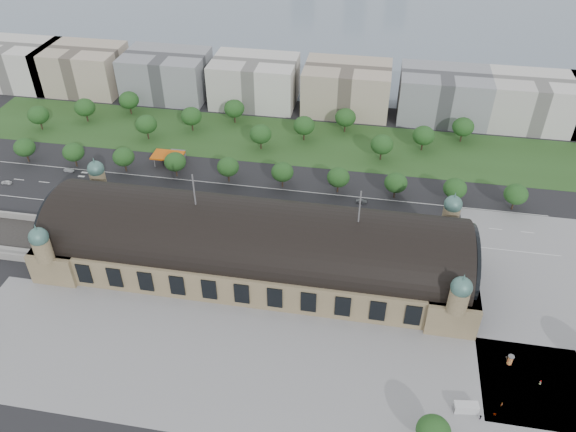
% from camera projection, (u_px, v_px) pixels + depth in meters
% --- Properties ---
extents(ground, '(900.00, 900.00, 0.00)m').
position_uv_depth(ground, '(256.00, 267.00, 202.49)').
color(ground, black).
rests_on(ground, ground).
extents(station, '(150.00, 48.40, 44.30)m').
position_uv_depth(station, '(255.00, 245.00, 196.30)').
color(station, '#8C7A57').
rests_on(station, ground).
extents(plaza_south, '(190.00, 48.00, 0.12)m').
position_uv_depth(plaza_south, '(257.00, 370.00, 166.51)').
color(plaza_south, gray).
rests_on(plaza_south, ground).
extents(plaza_east, '(56.00, 100.00, 0.12)m').
position_uv_depth(plaza_east, '(555.00, 303.00, 188.25)').
color(plaza_east, gray).
rests_on(plaza_east, ground).
extents(road_slab, '(260.00, 26.00, 0.10)m').
position_uv_depth(road_slab, '(229.00, 201.00, 235.13)').
color(road_slab, black).
rests_on(road_slab, ground).
extents(grass_belt, '(300.00, 45.00, 0.10)m').
position_uv_depth(grass_belt, '(267.00, 139.00, 277.68)').
color(grass_belt, '#28491D').
rests_on(grass_belt, ground).
extents(petrol_station, '(14.00, 13.00, 5.05)m').
position_uv_depth(petrol_station, '(173.00, 155.00, 259.49)').
color(petrol_station, '#C8530B').
rests_on(petrol_station, ground).
extents(lake, '(700.00, 320.00, 0.08)m').
position_uv_depth(lake, '(339.00, 13.00, 436.77)').
color(lake, slate).
rests_on(lake, ground).
extents(office_0, '(45.00, 32.00, 24.00)m').
position_uv_depth(office_0, '(18.00, 64.00, 323.32)').
color(office_0, silver).
rests_on(office_0, ground).
extents(office_1, '(45.00, 32.00, 24.00)m').
position_uv_depth(office_1, '(83.00, 69.00, 317.79)').
color(office_1, '#B3A28C').
rests_on(office_1, ground).
extents(office_2, '(45.00, 32.00, 24.00)m').
position_uv_depth(office_2, '(167.00, 75.00, 310.88)').
color(office_2, gray).
rests_on(office_2, ground).
extents(office_3, '(45.00, 32.00, 24.00)m').
position_uv_depth(office_3, '(255.00, 81.00, 303.97)').
color(office_3, silver).
rests_on(office_3, ground).
extents(office_4, '(45.00, 32.00, 24.00)m').
position_uv_depth(office_4, '(347.00, 88.00, 297.06)').
color(office_4, '#B3A28C').
rests_on(office_4, ground).
extents(office_5, '(45.00, 32.00, 24.00)m').
position_uv_depth(office_5, '(443.00, 95.00, 290.15)').
color(office_5, gray).
rests_on(office_5, ground).
extents(office_6, '(45.00, 32.00, 24.00)m').
position_uv_depth(office_6, '(534.00, 102.00, 283.92)').
color(office_6, silver).
rests_on(office_6, ground).
extents(tree_row_0, '(9.60, 9.60, 11.52)m').
position_uv_depth(tree_row_0, '(24.00, 147.00, 256.27)').
color(tree_row_0, '#2D2116').
rests_on(tree_row_0, ground).
extents(tree_row_1, '(9.60, 9.60, 11.52)m').
position_uv_depth(tree_row_1, '(73.00, 152.00, 252.95)').
color(tree_row_1, '#2D2116').
rests_on(tree_row_1, ground).
extents(tree_row_2, '(9.60, 9.60, 11.52)m').
position_uv_depth(tree_row_2, '(124.00, 157.00, 249.64)').
color(tree_row_2, '#2D2116').
rests_on(tree_row_2, ground).
extents(tree_row_3, '(9.60, 9.60, 11.52)m').
position_uv_depth(tree_row_3, '(175.00, 162.00, 246.32)').
color(tree_row_3, '#2D2116').
rests_on(tree_row_3, ground).
extents(tree_row_4, '(9.60, 9.60, 11.52)m').
position_uv_depth(tree_row_4, '(228.00, 167.00, 243.00)').
color(tree_row_4, '#2D2116').
rests_on(tree_row_4, ground).
extents(tree_row_5, '(9.60, 9.60, 11.52)m').
position_uv_depth(tree_row_5, '(282.00, 172.00, 239.68)').
color(tree_row_5, '#2D2116').
rests_on(tree_row_5, ground).
extents(tree_row_6, '(9.60, 9.60, 11.52)m').
position_uv_depth(tree_row_6, '(338.00, 177.00, 236.37)').
color(tree_row_6, '#2D2116').
rests_on(tree_row_6, ground).
extents(tree_row_7, '(9.60, 9.60, 11.52)m').
position_uv_depth(tree_row_7, '(396.00, 183.00, 233.05)').
color(tree_row_7, '#2D2116').
rests_on(tree_row_7, ground).
extents(tree_row_8, '(9.60, 9.60, 11.52)m').
position_uv_depth(tree_row_8, '(455.00, 188.00, 229.73)').
color(tree_row_8, '#2D2116').
rests_on(tree_row_8, ground).
extents(tree_row_9, '(9.60, 9.60, 11.52)m').
position_uv_depth(tree_row_9, '(516.00, 194.00, 226.41)').
color(tree_row_9, '#2D2116').
rests_on(tree_row_9, ground).
extents(tree_belt_0, '(10.40, 10.40, 12.48)m').
position_uv_depth(tree_belt_0, '(38.00, 115.00, 280.87)').
color(tree_belt_0, '#2D2116').
rests_on(tree_belt_0, ground).
extents(tree_belt_1, '(10.40, 10.40, 12.48)m').
position_uv_depth(tree_belt_1, '(85.00, 107.00, 287.67)').
color(tree_belt_1, '#2D2116').
rests_on(tree_belt_1, ground).
extents(tree_belt_2, '(10.40, 10.40, 12.48)m').
position_uv_depth(tree_belt_2, '(129.00, 100.00, 294.48)').
color(tree_belt_2, '#2D2116').
rests_on(tree_belt_2, ground).
extents(tree_belt_3, '(10.40, 10.40, 12.48)m').
position_uv_depth(tree_belt_3, '(146.00, 124.00, 272.99)').
color(tree_belt_3, '#2D2116').
rests_on(tree_belt_3, ground).
extents(tree_belt_4, '(10.40, 10.40, 12.48)m').
position_uv_depth(tree_belt_4, '(191.00, 116.00, 279.79)').
color(tree_belt_4, '#2D2116').
rests_on(tree_belt_4, ground).
extents(tree_belt_5, '(10.40, 10.40, 12.48)m').
position_uv_depth(tree_belt_5, '(234.00, 109.00, 286.60)').
color(tree_belt_5, '#2D2116').
rests_on(tree_belt_5, ground).
extents(tree_belt_6, '(10.40, 10.40, 12.48)m').
position_uv_depth(tree_belt_6, '(261.00, 134.00, 265.11)').
color(tree_belt_6, '#2D2116').
rests_on(tree_belt_6, ground).
extents(tree_belt_7, '(10.40, 10.40, 12.48)m').
position_uv_depth(tree_belt_7, '(304.00, 126.00, 271.91)').
color(tree_belt_7, '#2D2116').
rests_on(tree_belt_7, ground).
extents(tree_belt_8, '(10.40, 10.40, 12.48)m').
position_uv_depth(tree_belt_8, '(345.00, 117.00, 278.72)').
color(tree_belt_8, '#2D2116').
rests_on(tree_belt_8, ground).
extents(tree_belt_9, '(10.40, 10.40, 12.48)m').
position_uv_depth(tree_belt_9, '(382.00, 144.00, 257.23)').
color(tree_belt_9, '#2D2116').
rests_on(tree_belt_9, ground).
extents(tree_belt_10, '(10.40, 10.40, 12.48)m').
position_uv_depth(tree_belt_10, '(424.00, 135.00, 264.03)').
color(tree_belt_10, '#2D2116').
rests_on(tree_belt_10, ground).
extents(tree_belt_11, '(10.40, 10.40, 12.48)m').
position_uv_depth(tree_belt_11, '(463.00, 127.00, 270.84)').
color(tree_belt_11, '#2D2116').
rests_on(tree_belt_11, ground).
extents(tree_plaza_s, '(9.00, 9.00, 10.64)m').
position_uv_depth(tree_plaza_s, '(433.00, 431.00, 142.92)').
color(tree_plaza_s, '#2D2116').
rests_on(tree_plaza_s, ground).
extents(traffic_car_0, '(4.67, 1.92, 1.58)m').
position_uv_depth(traffic_car_0, '(6.00, 182.00, 245.37)').
color(traffic_car_0, silver).
rests_on(traffic_car_0, ground).
extents(traffic_car_1, '(4.68, 1.98, 1.50)m').
position_uv_depth(traffic_car_1, '(69.00, 170.00, 253.29)').
color(traffic_car_1, gray).
rests_on(traffic_car_1, ground).
extents(traffic_car_4, '(4.12, 2.07, 1.35)m').
position_uv_depth(traffic_car_4, '(250.00, 208.00, 230.56)').
color(traffic_car_4, '#1E1C4F').
rests_on(traffic_car_4, ground).
extents(traffic_car_5, '(4.73, 1.93, 1.53)m').
position_uv_depth(traffic_car_5, '(361.00, 201.00, 233.84)').
color(traffic_car_5, '#505257').
rests_on(traffic_car_5, ground).
extents(traffic_car_6, '(5.22, 2.75, 1.40)m').
position_uv_depth(traffic_car_6, '(450.00, 222.00, 222.96)').
color(traffic_car_6, silver).
rests_on(traffic_car_6, ground).
extents(parked_car_0, '(4.71, 4.12, 1.54)m').
position_uv_depth(parked_car_0, '(86.00, 204.00, 232.45)').
color(parked_car_0, black).
rests_on(parked_car_0, ground).
extents(parked_car_1, '(6.19, 5.78, 1.62)m').
position_uv_depth(parked_car_1, '(105.00, 212.00, 227.87)').
color(parked_car_1, maroon).
rests_on(parked_car_1, ground).
extents(parked_car_2, '(6.07, 4.14, 1.63)m').
position_uv_depth(parked_car_2, '(140.00, 210.00, 229.13)').
color(parked_car_2, '#182243').
rests_on(parked_car_2, ground).
extents(parked_car_3, '(4.24, 2.98, 1.34)m').
position_uv_depth(parked_car_3, '(119.00, 214.00, 227.12)').
color(parked_car_3, '#56595D').
rests_on(parked_car_3, ground).
extents(parked_car_4, '(4.59, 2.92, 1.43)m').
position_uv_depth(parked_car_4, '(182.00, 221.00, 223.40)').
color(parked_car_4, silver).
rests_on(parked_car_4, ground).
extents(parked_car_5, '(6.02, 5.12, 1.53)m').
position_uv_depth(parked_car_5, '(143.00, 216.00, 225.63)').
color(parked_car_5, gray).
rests_on(parked_car_5, ground).
extents(parked_car_6, '(5.90, 5.09, 1.63)m').
position_uv_depth(parked_car_6, '(177.00, 215.00, 226.32)').
color(parked_car_6, black).
rests_on(parked_car_6, ground).
extents(bus_west, '(11.59, 3.52, 3.18)m').
position_uv_depth(bus_west, '(212.00, 208.00, 228.83)').
color(bus_west, red).
rests_on(bus_west, ground).
extents(bus_mid, '(12.81, 4.05, 3.51)m').
position_uv_depth(bus_mid, '(285.00, 220.00, 221.88)').
color(bus_mid, beige).
rests_on(bus_mid, ground).
extents(bus_east, '(12.92, 3.75, 3.56)m').
position_uv_depth(bus_east, '(341.00, 225.00, 219.57)').
color(bus_east, '#BCB5AE').
rests_on(bus_east, ground).
extents(van_south, '(6.91, 3.50, 2.87)m').
position_uv_depth(van_south, '(465.00, 408.00, 154.65)').
color(van_south, silver).
rests_on(van_south, ground).
extents(advertising_column, '(1.82, 1.82, 3.46)m').
position_uv_depth(advertising_column, '(510.00, 360.00, 167.18)').
color(advertising_column, red).
rests_on(advertising_column, ground).
extents(pedestrian_1, '(0.81, 0.85, 1.96)m').
position_uv_depth(pedestrian_1, '(502.00, 405.00, 155.87)').
color(pedestrian_1, gray).
rests_on(pedestrian_1, ground).
extents(pedestrian_2, '(0.90, 0.96, 1.73)m').
position_uv_depth(pedestrian_2, '(507.00, 357.00, 169.06)').
color(pedestrian_2, gray).
rests_on(pedestrian_2, ground).
extents(pedestrian_3, '(1.17, 0.85, 1.81)m').
position_uv_depth(pedestrian_3, '(495.00, 415.00, 153.46)').
color(pedestrian_3, gray).
rests_on(pedestrian_3, ground).
extents(pedestrian_4, '(1.15, 1.09, 1.72)m').
position_uv_depth(pedestrian_4, '(480.00, 418.00, 152.76)').
color(pedestrian_4, gray).
rests_on(pedestrian_4, ground).
extents(pedestrian_5, '(0.78, 0.95, 1.69)m').
position_uv_depth(pedestrian_5, '(540.00, 382.00, 161.88)').
color(pedestrian_5, gray).
rests_on(pedestrian_5, ground).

